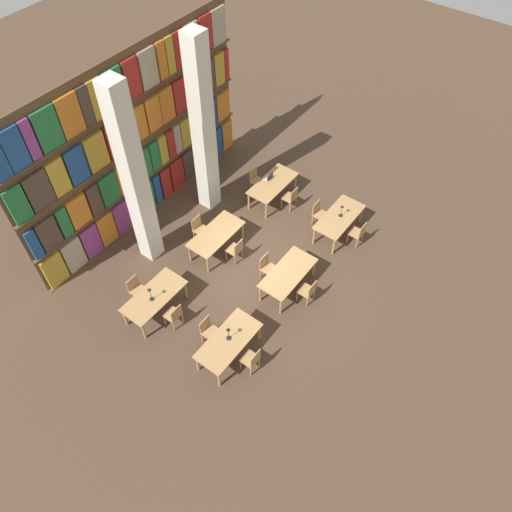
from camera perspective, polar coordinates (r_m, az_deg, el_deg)
The scene contains 26 objects.
ground_plane at distance 15.25m, azimuth -0.39°, elevation -1.35°, with size 40.00×40.00×0.00m, color #4C3828.
bookshelf_bank at distance 15.59m, azimuth -13.44°, elevation 12.28°, with size 8.63×0.35×5.50m.
pillar_left at distance 13.84m, azimuth -13.69°, elevation 8.37°, with size 0.53×0.53×6.00m.
pillar_center at distance 15.26m, azimuth -6.08°, elevation 14.19°, with size 0.53×0.53×6.00m.
reading_table_0 at distance 13.09m, azimuth -3.15°, elevation -9.77°, with size 1.86×0.88×0.74m.
chair_0 at distance 13.05m, azimuth -0.49°, elevation -11.74°, with size 0.42×0.40×0.87m.
chair_1 at distance 13.53m, azimuth -5.42°, elevation -8.42°, with size 0.42×0.40×0.87m.
desk_lamp_0 at distance 12.77m, azimuth -3.18°, elevation -8.65°, with size 0.14×0.14×0.47m.
reading_table_1 at distance 14.31m, azimuth 3.68°, elevation -2.08°, with size 1.86×0.88×0.74m.
chair_2 at distance 14.24m, azimuth 5.98°, elevation -4.00°, with size 0.42×0.40×0.87m.
chair_3 at distance 14.68m, azimuth 1.27°, elevation -1.24°, with size 0.42×0.40×0.87m.
reading_table_2 at distance 15.92m, azimuth 9.49°, elevation 4.27°, with size 1.86×0.88×0.74m.
chair_4 at distance 15.86m, azimuth 11.60°, elevation 2.61°, with size 0.42×0.40×0.87m.
chair_5 at distance 16.26m, azimuth 7.20°, elevation 4.92°, with size 0.42×0.40×0.87m.
desk_lamp_1 at distance 15.67m, azimuth 9.78°, elevation 5.34°, with size 0.14×0.14×0.45m.
reading_table_3 at distance 14.09m, azimuth -11.54°, elevation -4.65°, with size 1.86×0.88×0.74m.
chair_6 at distance 13.90m, azimuth -9.35°, elevation -6.65°, with size 0.42×0.40×0.87m.
chair_7 at distance 14.61m, azimuth -13.48°, elevation -3.67°, with size 0.42×0.40×0.87m.
desk_lamp_2 at distance 13.69m, azimuth -12.03°, elevation -4.05°, with size 0.14×0.14×0.50m.
reading_table_4 at distance 15.27m, azimuth -4.58°, elevation 2.37°, with size 1.86×0.88×0.74m.
chair_8 at distance 15.11m, azimuth -2.34°, elevation 0.76°, with size 0.42×0.40×0.87m.
chair_9 at distance 15.77m, azimuth -6.46°, elevation 3.18°, with size 0.42×0.40×0.87m.
reading_table_5 at distance 16.81m, azimuth 1.91°, elevation 8.15°, with size 1.86×0.88×0.74m.
chair_10 at distance 16.67m, azimuth 3.99°, elevation 6.70°, with size 0.42×0.40×0.87m.
chair_11 at distance 17.27m, azimuth -0.01°, elevation 8.73°, with size 0.42×0.40×0.87m.
laptop at distance 16.88m, azimuth 1.42°, elevation 8.95°, with size 0.32×0.22×0.21m.
Camera 1 is at (-7.40, -5.70, 12.05)m, focal length 35.00 mm.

